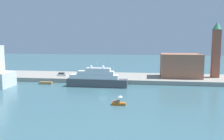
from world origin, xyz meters
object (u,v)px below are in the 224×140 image
(large_yacht, at_px, (96,79))
(bell_tower, at_px, (216,48))
(small_motorboat, at_px, (119,102))
(work_barge, at_px, (46,83))
(person_figure, at_px, (70,76))
(mooring_bollard, at_px, (107,78))
(harbor_building, at_px, (181,66))
(parked_car, at_px, (62,74))

(large_yacht, distance_m, bell_tower, 54.94)
(small_motorboat, bearing_deg, work_barge, 140.28)
(large_yacht, xyz_separation_m, small_motorboat, (11.81, -25.61, -2.20))
(bell_tower, bearing_deg, person_figure, -170.17)
(person_figure, bearing_deg, mooring_bollard, -4.63)
(harbor_building, height_order, bell_tower, bell_tower)
(bell_tower, bearing_deg, large_yacht, -158.10)
(mooring_bollard, bearing_deg, parked_car, 162.71)
(work_barge, bearing_deg, small_motorboat, -39.72)
(work_barge, height_order, bell_tower, bell_tower)
(work_barge, bearing_deg, person_figure, 37.25)
(mooring_bollard, bearing_deg, large_yacht, -112.15)
(work_barge, relative_size, mooring_bollard, 6.80)
(harbor_building, bearing_deg, bell_tower, 5.85)
(harbor_building, bearing_deg, large_yacht, -151.97)
(bell_tower, height_order, mooring_bollard, bell_tower)
(parked_car, distance_m, person_figure, 8.01)
(parked_car, bearing_deg, bell_tower, 4.43)
(person_figure, bearing_deg, bell_tower, 9.83)
(work_barge, distance_m, person_figure, 10.77)
(large_yacht, distance_m, harbor_building, 39.48)
(work_barge, bearing_deg, parked_car, 77.15)
(small_motorboat, height_order, bell_tower, bell_tower)
(large_yacht, relative_size, harbor_building, 1.36)
(small_motorboat, distance_m, mooring_bollard, 34.39)
(small_motorboat, distance_m, bell_tower, 60.98)
(work_barge, xyz_separation_m, bell_tower, (71.92, 17.41, 14.37))
(large_yacht, bearing_deg, small_motorboat, -65.24)
(person_figure, bearing_deg, harbor_building, 11.05)
(small_motorboat, relative_size, work_barge, 0.75)
(parked_car, xyz_separation_m, mooring_bollard, (22.51, -7.01, -0.26))
(work_barge, xyz_separation_m, parked_car, (2.75, 12.05, 1.90))
(bell_tower, bearing_deg, parked_car, -175.57)
(harbor_building, distance_m, person_figure, 49.51)
(bell_tower, height_order, parked_car, bell_tower)
(large_yacht, height_order, harbor_building, harbor_building)
(work_barge, height_order, parked_car, parked_car)
(work_barge, relative_size, person_figure, 3.33)
(mooring_bollard, bearing_deg, person_figure, 175.37)
(person_figure, xyz_separation_m, mooring_bollard, (16.83, -1.36, -0.35))
(harbor_building, bearing_deg, parked_car, -175.97)
(large_yacht, xyz_separation_m, harbor_building, (34.67, 18.46, 3.94))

